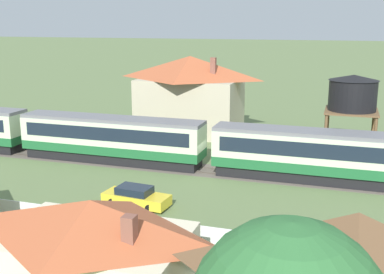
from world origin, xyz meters
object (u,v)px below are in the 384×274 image
at_px(parked_car_yellow, 136,197).
at_px(water_tower, 353,94).
at_px(station_house_terracotta_roof, 190,94).
at_px(cottage_terracotta_roof, 92,243).
at_px(passenger_train, 212,145).

bearing_deg(parked_car_yellow, water_tower, 57.65).
height_order(station_house_terracotta_roof, parked_car_yellow, station_house_terracotta_roof).
relative_size(station_house_terracotta_roof, water_tower, 1.55).
bearing_deg(water_tower, station_house_terracotta_roof, 165.06).
height_order(water_tower, cottage_terracotta_roof, water_tower).
relative_size(passenger_train, cottage_terracotta_roof, 7.50).
xyz_separation_m(water_tower, cottage_terracotta_roof, (-11.47, -28.10, -3.57)).
height_order(station_house_terracotta_roof, cottage_terracotta_roof, station_house_terracotta_roof).
bearing_deg(passenger_train, station_house_terracotta_roof, 115.27).
relative_size(station_house_terracotta_roof, parked_car_yellow, 2.48).
bearing_deg(water_tower, parked_car_yellow, -127.68).
height_order(passenger_train, cottage_terracotta_roof, cottage_terracotta_roof).
distance_m(cottage_terracotta_roof, parked_car_yellow, 10.55).
bearing_deg(passenger_train, parked_car_yellow, -107.04).
bearing_deg(station_house_terracotta_roof, parked_car_yellow, -81.34).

